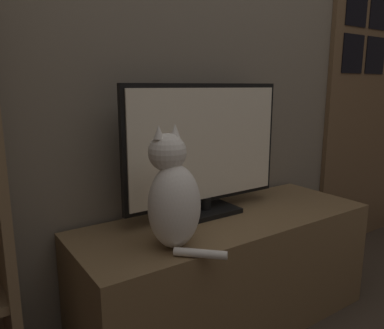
{
  "coord_description": "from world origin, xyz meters",
  "views": [
    {
      "loc": [
        -0.97,
        -0.2,
        1.03
      ],
      "look_at": [
        -0.19,
        0.93,
        0.74
      ],
      "focal_mm": 35.0,
      "sensor_mm": 36.0,
      "label": 1
    }
  ],
  "objects": [
    {
      "name": "wall_back",
      "position": [
        0.0,
        1.22,
        1.3
      ],
      "size": [
        4.8,
        0.05,
        2.6
      ],
      "color": "#756B5B",
      "rests_on": "ground_plane"
    },
    {
      "name": "door",
      "position": [
        1.37,
        1.18,
        1.05
      ],
      "size": [
        0.84,
        0.04,
        2.05
      ],
      "color": "brown",
      "rests_on": "ground_plane"
    },
    {
      "name": "cat",
      "position": [
        -0.34,
        0.83,
        0.67
      ],
      "size": [
        0.22,
        0.3,
        0.42
      ],
      "rotation": [
        0.0,
        0.0,
        0.18
      ],
      "color": "silver",
      "rests_on": "tv_stand"
    },
    {
      "name": "tv",
      "position": [
        -0.05,
        1.04,
        0.77
      ],
      "size": [
        0.76,
        0.17,
        0.55
      ],
      "color": "black",
      "rests_on": "tv_stand"
    },
    {
      "name": "tv_stand",
      "position": [
        0.0,
        0.94,
        0.24
      ],
      "size": [
        1.3,
        0.47,
        0.49
      ],
      "color": "brown",
      "rests_on": "ground_plane"
    }
  ]
}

